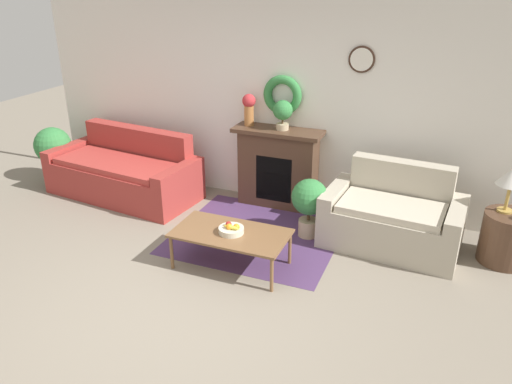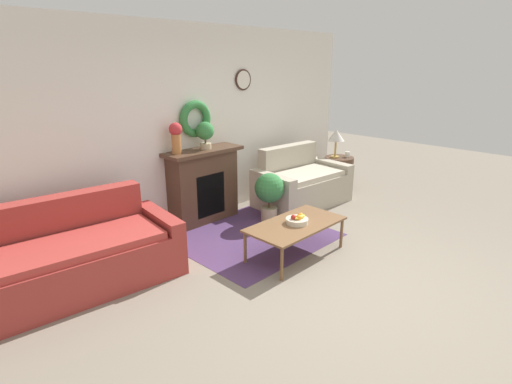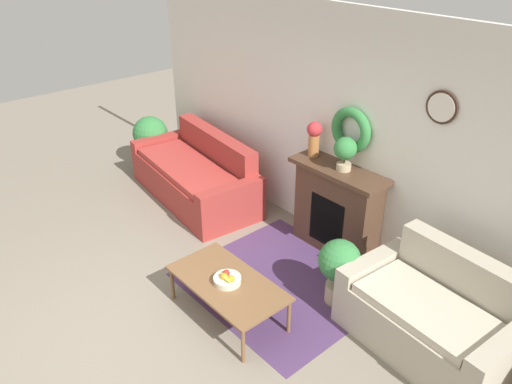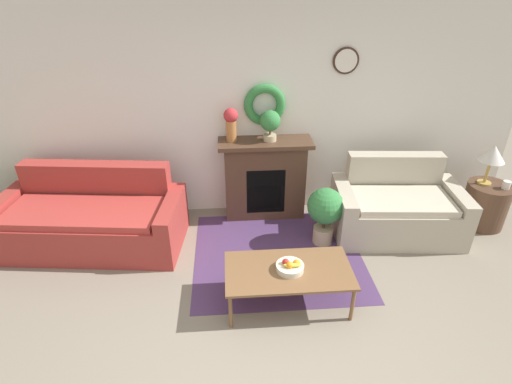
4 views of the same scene
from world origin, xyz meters
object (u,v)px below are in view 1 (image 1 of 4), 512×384
(loveseat_right, at_px, (392,218))
(vase_on_mantel_left, at_px, (249,107))
(couch_left, at_px, (125,173))
(side_table_by_loveseat, at_px, (506,238))
(fireplace, at_px, (278,167))
(fruit_bowl, at_px, (231,229))
(table_lamp, at_px, (512,178))
(potted_plant_floor_by_couch, at_px, (53,148))
(coffee_table, at_px, (231,235))
(potted_plant_on_mantel, at_px, (283,112))
(potted_plant_floor_by_loveseat, at_px, (309,201))

(loveseat_right, bearing_deg, vase_on_mantel_left, 169.77)
(couch_left, relative_size, side_table_by_loveseat, 3.90)
(fireplace, relative_size, side_table_by_loveseat, 2.05)
(fruit_bowl, xyz_separation_m, table_lamp, (2.60, 1.25, 0.50))
(couch_left, relative_size, potted_plant_floor_by_couch, 2.70)
(side_table_by_loveseat, bearing_deg, coffee_table, -156.07)
(side_table_by_loveseat, bearing_deg, loveseat_right, -176.57)
(loveseat_right, height_order, potted_plant_floor_by_couch, loveseat_right)
(couch_left, relative_size, potted_plant_on_mantel, 5.86)
(table_lamp, relative_size, potted_plant_floor_by_loveseat, 0.70)
(loveseat_right, height_order, potted_plant_floor_by_loveseat, loveseat_right)
(vase_on_mantel_left, bearing_deg, side_table_by_loveseat, -8.26)
(potted_plant_floor_by_loveseat, bearing_deg, potted_plant_on_mantel, 130.70)
(loveseat_right, relative_size, potted_plant_floor_by_couch, 1.93)
(potted_plant_floor_by_loveseat, bearing_deg, side_table_by_loveseat, 6.40)
(potted_plant_on_mantel, bearing_deg, side_table_by_loveseat, -9.24)
(loveseat_right, relative_size, fruit_bowl, 5.91)
(potted_plant_floor_by_couch, bearing_deg, loveseat_right, -1.08)
(table_lamp, distance_m, potted_plant_on_mantel, 2.67)
(side_table_by_loveseat, height_order, potted_plant_floor_by_loveseat, potted_plant_floor_by_loveseat)
(loveseat_right, relative_size, side_table_by_loveseat, 2.78)
(fireplace, xyz_separation_m, vase_on_mantel_left, (-0.41, 0.01, 0.76))
(fireplace, distance_m, couch_left, 2.14)
(vase_on_mantel_left, distance_m, potted_plant_floor_by_couch, 3.08)
(coffee_table, relative_size, vase_on_mantel_left, 2.93)
(coffee_table, xyz_separation_m, side_table_by_loveseat, (2.67, 1.19, -0.09))
(couch_left, relative_size, coffee_table, 1.83)
(fireplace, height_order, potted_plant_on_mantel, potted_plant_on_mantel)
(vase_on_mantel_left, bearing_deg, table_lamp, -7.48)
(potted_plant_floor_by_couch, distance_m, potted_plant_floor_by_loveseat, 3.99)
(loveseat_right, xyz_separation_m, table_lamp, (1.11, 0.12, 0.62))
(potted_plant_floor_by_couch, bearing_deg, couch_left, -2.43)
(loveseat_right, bearing_deg, coffee_table, -138.46)
(couch_left, distance_m, potted_plant_floor_by_loveseat, 2.72)
(side_table_by_loveseat, bearing_deg, potted_plant_on_mantel, 170.76)
(fruit_bowl, xyz_separation_m, potted_plant_on_mantel, (-0.03, 1.63, 0.83))
(couch_left, bearing_deg, table_lamp, 7.56)
(side_table_by_loveseat, bearing_deg, vase_on_mantel_left, 171.74)
(fireplace, height_order, coffee_table, fireplace)
(coffee_table, bearing_deg, potted_plant_floor_by_couch, 160.55)
(fruit_bowl, xyz_separation_m, potted_plant_floor_by_couch, (-3.43, 1.22, 0.05))
(potted_plant_on_mantel, xyz_separation_m, potted_plant_floor_by_loveseat, (0.58, -0.67, -0.83))
(potted_plant_floor_by_couch, bearing_deg, table_lamp, 0.29)
(coffee_table, bearing_deg, side_table_by_loveseat, 23.93)
(fruit_bowl, bearing_deg, potted_plant_floor_by_loveseat, 60.12)
(couch_left, height_order, table_lamp, table_lamp)
(fruit_bowl, bearing_deg, fireplace, 92.89)
(potted_plant_on_mantel, bearing_deg, potted_plant_floor_by_couch, -173.04)
(couch_left, height_order, fruit_bowl, couch_left)
(loveseat_right, relative_size, table_lamp, 3.12)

